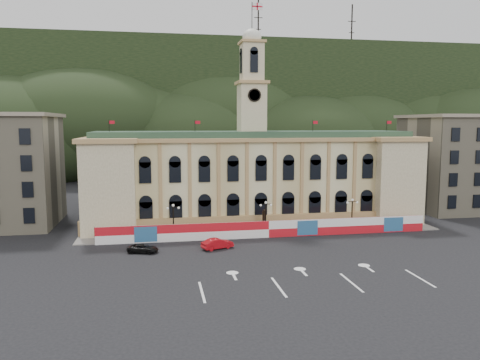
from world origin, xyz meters
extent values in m
plane|color=black|center=(0.00, 0.00, 0.00)|extent=(260.00, 260.00, 0.00)
cube|color=black|center=(0.00, 130.00, 22.00)|extent=(230.00, 70.00, 44.00)
cube|color=#595651|center=(35.00, 110.00, 30.00)|extent=(22.00, 8.00, 14.00)
cube|color=#595651|center=(-48.00, 108.00, 26.00)|extent=(16.00, 7.00, 10.00)
cylinder|color=black|center=(20.00, 115.00, 50.00)|extent=(0.50, 0.50, 20.00)
cylinder|color=black|center=(55.00, 115.00, 50.00)|extent=(0.50, 0.50, 20.00)
cube|color=beige|center=(0.00, 28.00, 7.00)|extent=(55.00, 15.00, 14.00)
cube|color=tan|center=(0.00, 20.20, 1.20)|extent=(56.00, 0.80, 2.40)
cube|color=tan|center=(0.00, 28.00, 14.30)|extent=(56.20, 16.20, 0.60)
cube|color=#2B4934|center=(0.00, 28.00, 15.00)|extent=(53.00, 13.00, 1.20)
cube|color=beige|center=(-23.50, 27.00, 7.00)|extent=(8.00, 17.00, 14.00)
cube|color=beige|center=(23.50, 27.00, 7.00)|extent=(8.00, 17.00, 14.00)
cube|color=beige|center=(0.00, 28.00, 19.60)|extent=(4.40, 4.40, 8.00)
cube|color=tan|center=(0.00, 28.00, 23.80)|extent=(5.20, 5.20, 0.50)
cube|color=beige|center=(0.00, 28.00, 27.10)|extent=(3.60, 3.60, 6.50)
cube|color=tan|center=(0.00, 28.00, 30.50)|extent=(4.20, 4.20, 0.40)
cylinder|color=black|center=(0.00, 25.70, 21.60)|extent=(2.20, 0.20, 2.20)
ellipsoid|color=silver|center=(0.00, 28.00, 31.40)|extent=(3.20, 3.20, 2.72)
cylinder|color=black|center=(0.00, 28.00, 34.60)|extent=(0.12, 0.12, 5.00)
cube|color=white|center=(0.90, 28.00, 36.40)|extent=(1.80, 0.04, 1.20)
cube|color=red|center=(0.90, 27.97, 36.40)|extent=(1.80, 0.02, 0.22)
cube|color=red|center=(0.90, 27.97, 36.40)|extent=(0.22, 0.02, 1.20)
cube|color=tan|center=(43.00, 31.00, 9.00)|extent=(20.00, 16.00, 18.00)
cube|color=gray|center=(43.00, 31.00, 18.30)|extent=(21.00, 17.00, 0.60)
cube|color=red|center=(0.00, 15.00, 1.25)|extent=(50.00, 0.25, 2.50)
cube|color=#2A5D8D|center=(-18.00, 14.86, 1.25)|extent=(3.20, 0.05, 2.20)
cube|color=#2A5D8D|center=(6.00, 14.86, 1.25)|extent=(3.20, 0.05, 2.20)
cube|color=#2A5D8D|center=(20.00, 14.86, 1.25)|extent=(3.20, 0.05, 2.20)
cube|color=slate|center=(0.00, 17.75, 0.08)|extent=(56.00, 5.50, 0.16)
cube|color=#595651|center=(0.00, 18.00, 0.90)|extent=(1.40, 1.40, 1.80)
cylinder|color=black|center=(0.00, 18.00, 2.60)|extent=(0.60, 0.60, 1.60)
sphere|color=black|center=(0.00, 18.00, 3.50)|extent=(0.44, 0.44, 0.44)
cylinder|color=black|center=(-14.00, 17.00, 0.15)|extent=(0.44, 0.44, 0.30)
cylinder|color=black|center=(-14.00, 17.00, 2.40)|extent=(0.18, 0.18, 4.80)
cube|color=black|center=(-14.00, 17.00, 4.70)|extent=(1.60, 0.08, 0.08)
sphere|color=silver|center=(-14.80, 17.00, 4.55)|extent=(0.36, 0.36, 0.36)
sphere|color=silver|center=(-13.20, 17.00, 4.55)|extent=(0.36, 0.36, 0.36)
sphere|color=silver|center=(-14.00, 17.00, 4.95)|extent=(0.40, 0.40, 0.40)
cylinder|color=black|center=(0.00, 17.00, 0.15)|extent=(0.44, 0.44, 0.30)
cylinder|color=black|center=(0.00, 17.00, 2.40)|extent=(0.18, 0.18, 4.80)
cube|color=black|center=(0.00, 17.00, 4.70)|extent=(1.60, 0.08, 0.08)
sphere|color=silver|center=(-0.80, 17.00, 4.55)|extent=(0.36, 0.36, 0.36)
sphere|color=silver|center=(0.80, 17.00, 4.55)|extent=(0.36, 0.36, 0.36)
sphere|color=silver|center=(0.00, 17.00, 4.95)|extent=(0.40, 0.40, 0.40)
cylinder|color=black|center=(14.00, 17.00, 0.15)|extent=(0.44, 0.44, 0.30)
cylinder|color=black|center=(14.00, 17.00, 2.40)|extent=(0.18, 0.18, 4.80)
cube|color=black|center=(14.00, 17.00, 4.70)|extent=(1.60, 0.08, 0.08)
sphere|color=silver|center=(13.20, 17.00, 4.55)|extent=(0.36, 0.36, 0.36)
sphere|color=silver|center=(14.80, 17.00, 4.55)|extent=(0.36, 0.36, 0.36)
sphere|color=silver|center=(14.00, 17.00, 4.95)|extent=(0.40, 0.40, 0.40)
imported|color=#AF0C14|center=(-8.35, 9.98, 0.72)|extent=(4.49, 5.42, 1.44)
imported|color=black|center=(-18.25, 9.80, 0.56)|extent=(4.18, 5.11, 1.12)
camera|label=1|loc=(-16.18, -51.43, 16.88)|focal=35.00mm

